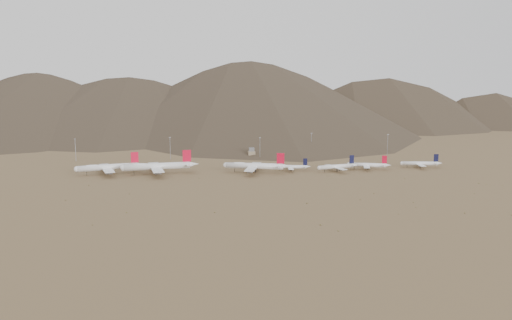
{
  "coord_description": "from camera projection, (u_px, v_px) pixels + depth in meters",
  "views": [
    {
      "loc": [
        -41.15,
        -453.7,
        89.01
      ],
      "look_at": [
        23.25,
        30.0,
        11.75
      ],
      "focal_mm": 35.0,
      "sensor_mm": 36.0,
      "label": 1
    }
  ],
  "objects": [
    {
      "name": "desert_scrub",
      "position": [
        325.0,
        202.0,
        370.9
      ],
      "size": [
        395.45,
        178.84,
        0.76
      ],
      "color": "olive",
      "rests_on": "ground"
    },
    {
      "name": "narrowbody_d",
      "position": [
        421.0,
        163.0,
        517.26
      ],
      "size": [
        43.48,
        31.67,
        14.43
      ],
      "rotation": [
        0.0,
        0.0,
        -0.16
      ],
      "color": "white",
      "rests_on": "ground"
    },
    {
      "name": "mast_east",
      "position": [
        311.0,
        142.0,
        617.36
      ],
      "size": [
        2.0,
        0.6,
        25.7
      ],
      "color": "gray",
      "rests_on": "ground"
    },
    {
      "name": "mast_centre",
      "position": [
        260.0,
        147.0,
        571.56
      ],
      "size": [
        2.0,
        0.6,
        25.7
      ],
      "color": "gray",
      "rests_on": "ground"
    },
    {
      "name": "narrowbody_b",
      "position": [
        337.0,
        166.0,
        496.64
      ],
      "size": [
        45.52,
        33.63,
        15.36
      ],
      "rotation": [
        0.0,
        0.0,
        0.26
      ],
      "color": "white",
      "rests_on": "ground"
    },
    {
      "name": "control_tower",
      "position": [
        252.0,
        153.0,
        584.05
      ],
      "size": [
        8.0,
        8.0,
        12.0
      ],
      "color": "gray",
      "rests_on": "ground"
    },
    {
      "name": "mast_far_east",
      "position": [
        388.0,
        144.0,
        602.93
      ],
      "size": [
        2.0,
        0.6,
        25.7
      ],
      "color": "gray",
      "rests_on": "ground"
    },
    {
      "name": "narrowbody_a",
      "position": [
        292.0,
        167.0,
        500.1
      ],
      "size": [
        37.76,
        27.34,
        12.48
      ],
      "rotation": [
        0.0,
        0.0,
        -0.12
      ],
      "color": "white",
      "rests_on": "ground"
    },
    {
      "name": "narrowbody_c",
      "position": [
        368.0,
        165.0,
        507.12
      ],
      "size": [
        42.95,
        31.91,
        14.64
      ],
      "rotation": [
        0.0,
        0.0,
        -0.3
      ],
      "color": "white",
      "rests_on": "ground"
    },
    {
      "name": "widebody_centre",
      "position": [
        157.0,
        166.0,
        481.8
      ],
      "size": [
        75.19,
        58.61,
        22.47
      ],
      "rotation": [
        0.0,
        0.0,
        0.16
      ],
      "color": "white",
      "rests_on": "ground"
    },
    {
      "name": "ground",
      "position": [
        236.0,
        178.0,
        463.48
      ],
      "size": [
        3000.0,
        3000.0,
        0.0
      ],
      "primitive_type": "plane",
      "color": "olive",
      "rests_on": "ground"
    },
    {
      "name": "widebody_east",
      "position": [
        255.0,
        166.0,
        488.66
      ],
      "size": [
        65.78,
        52.11,
        20.1
      ],
      "rotation": [
        0.0,
        0.0,
        -0.29
      ],
      "color": "white",
      "rests_on": "ground"
    },
    {
      "name": "mountain_ridge",
      "position": [
        204.0,
        58.0,
        1321.18
      ],
      "size": [
        4400.0,
        1000.0,
        300.0
      ],
      "color": "#4C3C2E",
      "rests_on": "ground"
    },
    {
      "name": "mast_west",
      "position": [
        170.0,
        147.0,
        572.08
      ],
      "size": [
        2.0,
        0.6,
        25.7
      ],
      "color": "gray",
      "rests_on": "ground"
    },
    {
      "name": "widebody_west",
      "position": [
        108.0,
        167.0,
        481.65
      ],
      "size": [
        65.9,
        52.13,
        20.08
      ],
      "rotation": [
        0.0,
        0.0,
        0.27
      ],
      "color": "white",
      "rests_on": "ground"
    },
    {
      "name": "mast_far_west",
      "position": [
        75.0,
        149.0,
        557.95
      ],
      "size": [
        2.0,
        0.6,
        25.7
      ],
      "color": "gray",
      "rests_on": "ground"
    }
  ]
}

